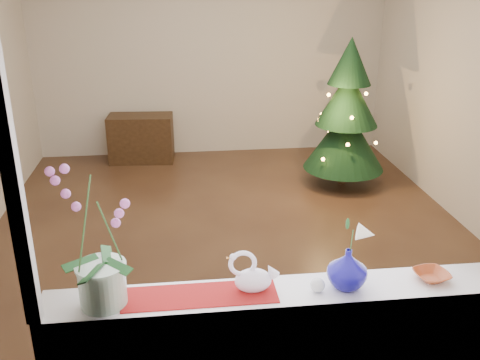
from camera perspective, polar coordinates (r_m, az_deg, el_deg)
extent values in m
plane|color=#341F15|center=(5.02, -0.94, -5.81)|extent=(5.00, 5.00, 0.00)
cube|color=beige|center=(7.02, -3.15, 13.63)|extent=(4.50, 0.10, 2.70)
cube|color=beige|center=(2.20, 5.53, -4.07)|extent=(4.50, 0.10, 2.70)
cube|color=white|center=(2.54, 4.55, -12.03)|extent=(2.20, 0.26, 0.04)
cube|color=maroon|center=(2.49, -4.26, -12.16)|extent=(0.70, 0.20, 0.01)
imported|color=#08055E|center=(2.53, 11.41, -8.95)|extent=(0.24, 0.24, 0.22)
sphere|color=silver|center=(2.52, 8.28, -11.03)|extent=(0.08, 0.08, 0.07)
imported|color=#923919|center=(2.74, 19.74, -9.64)|extent=(0.16, 0.16, 0.03)
cube|color=black|center=(6.97, -10.49, 4.40)|extent=(0.83, 0.45, 0.60)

